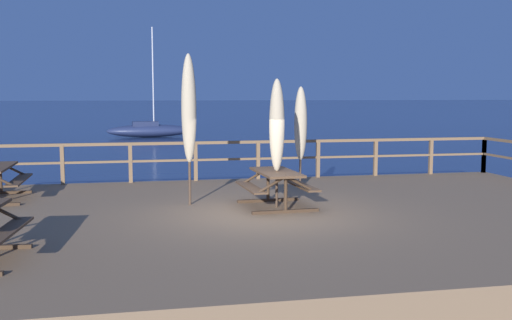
% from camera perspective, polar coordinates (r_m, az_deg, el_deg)
% --- Properties ---
extents(ground_plane, '(600.00, 600.00, 0.00)m').
position_cam_1_polar(ground_plane, '(12.02, 0.71, -8.19)').
color(ground_plane, navy).
extents(wooden_deck, '(16.12, 9.95, 0.64)m').
position_cam_1_polar(wooden_deck, '(11.94, 0.71, -6.70)').
color(wooden_deck, '#846647').
rests_on(wooden_deck, ground).
extents(railing_waterside_far, '(15.92, 0.10, 1.09)m').
position_cam_1_polar(railing_waterside_far, '(16.46, -2.80, 0.65)').
color(railing_waterside_far, brown).
rests_on(railing_waterside_far, wooden_deck).
extents(picnic_table_mid_centre, '(1.49, 1.75, 0.78)m').
position_cam_1_polar(picnic_table_mid_centre, '(12.50, 1.98, -2.05)').
color(picnic_table_mid_centre, brown).
rests_on(picnic_table_mid_centre, wooden_deck).
extents(patio_umbrella_short_front, '(0.32, 0.32, 3.24)m').
position_cam_1_polar(patio_umbrella_short_front, '(12.70, -6.49, 4.87)').
color(patio_umbrella_short_front, '#4C3828').
rests_on(patio_umbrella_short_front, wooden_deck).
extents(patio_umbrella_tall_mid_right, '(0.32, 0.32, 2.57)m').
position_cam_1_polar(patio_umbrella_tall_mid_right, '(14.86, 4.32, 3.47)').
color(patio_umbrella_tall_mid_right, '#4C3828').
rests_on(patio_umbrella_tall_mid_right, wooden_deck).
extents(patio_umbrella_tall_front, '(0.32, 0.32, 2.70)m').
position_cam_1_polar(patio_umbrella_tall_front, '(12.37, 2.02, 3.30)').
color(patio_umbrella_tall_front, '#4C3828').
rests_on(patio_umbrella_tall_front, wooden_deck).
extents(sailboat_distant, '(6.09, 2.02, 7.72)m').
position_cam_1_polar(sailboat_distant, '(42.82, -10.22, 2.87)').
color(sailboat_distant, navy).
rests_on(sailboat_distant, ground).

